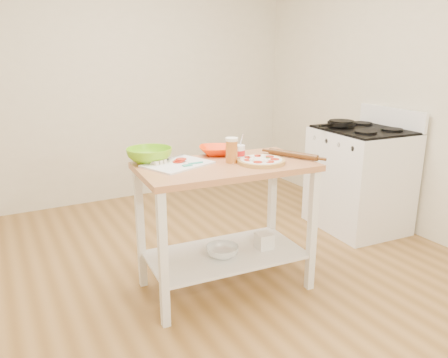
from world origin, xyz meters
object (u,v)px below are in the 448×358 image
at_px(gas_stove, 359,179).
at_px(pizza, 261,161).
at_px(cutting_board, 177,164).
at_px(spatula, 192,164).
at_px(knife, 167,159).
at_px(prep_island, 226,200).
at_px(orange_bowl, 217,150).
at_px(rolling_pin, 293,155).
at_px(shelf_glass_bowl, 222,251).
at_px(yogurt_tub, 239,153).
at_px(shelf_bin, 264,241).
at_px(skillet, 341,123).
at_px(green_bowl, 149,155).
at_px(beer_pint, 232,150).

bearing_deg(gas_stove, pizza, -157.33).
bearing_deg(cutting_board, spatula, -68.73).
bearing_deg(knife, prep_island, -60.36).
height_order(orange_bowl, rolling_pin, orange_bowl).
distance_m(gas_stove, knife, 2.00).
bearing_deg(rolling_pin, shelf_glass_bowl, 174.75).
bearing_deg(gas_stove, spatula, -165.57).
relative_size(gas_stove, pizza, 3.53).
relative_size(cutting_board, yogurt_tub, 2.62).
xyz_separation_m(shelf_glass_bowl, shelf_bin, (0.32, -0.03, 0.02)).
relative_size(knife, orange_bowl, 1.02).
relative_size(knife, rolling_pin, 0.68).
relative_size(prep_island, cutting_board, 2.46).
relative_size(skillet, shelf_glass_bowl, 1.76).
xyz_separation_m(knife, yogurt_tub, (0.44, -0.19, 0.03)).
bearing_deg(rolling_pin, yogurt_tub, 161.07).
xyz_separation_m(gas_stove, skillet, (-0.13, 0.15, 0.50)).
distance_m(skillet, shelf_bin, 1.50).
bearing_deg(green_bowl, rolling_pin, -21.79).
bearing_deg(pizza, beer_pint, 145.62).
height_order(prep_island, spatula, spatula).
xyz_separation_m(prep_island, rolling_pin, (0.48, -0.08, 0.27)).
bearing_deg(shelf_glass_bowl, yogurt_tub, 24.51).
relative_size(cutting_board, beer_pint, 2.90).
height_order(gas_stove, yogurt_tub, gas_stove).
relative_size(yogurt_tub, rolling_pin, 0.50).
relative_size(pizza, shelf_glass_bowl, 1.38).
bearing_deg(skillet, rolling_pin, -152.75).
relative_size(green_bowl, shelf_glass_bowl, 1.32).
distance_m(cutting_board, knife, 0.12).
xyz_separation_m(prep_island, pizza, (0.21, -0.10, 0.27)).
bearing_deg(prep_island, beer_pint, 11.59).
height_order(yogurt_tub, rolling_pin, yogurt_tub).
bearing_deg(spatula, pizza, -16.84).
xyz_separation_m(pizza, yogurt_tub, (-0.09, 0.14, 0.04)).
height_order(spatula, green_bowl, green_bowl).
height_order(green_bowl, yogurt_tub, yogurt_tub).
bearing_deg(green_bowl, prep_island, -33.81).
bearing_deg(shelf_glass_bowl, prep_island, 36.69).
distance_m(gas_stove, cutting_board, 1.98).
height_order(skillet, shelf_bin, skillet).
bearing_deg(skillet, beer_pint, -164.15).
bearing_deg(prep_island, rolling_pin, -9.40).
bearing_deg(prep_island, spatula, 170.24).
bearing_deg(gas_stove, knife, -171.66).
height_order(knife, rolling_pin, rolling_pin).
bearing_deg(knife, spatula, -88.27).
bearing_deg(knife, beer_pint, -55.33).
relative_size(green_bowl, rolling_pin, 0.81).
xyz_separation_m(prep_island, knife, (-0.32, 0.23, 0.27)).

